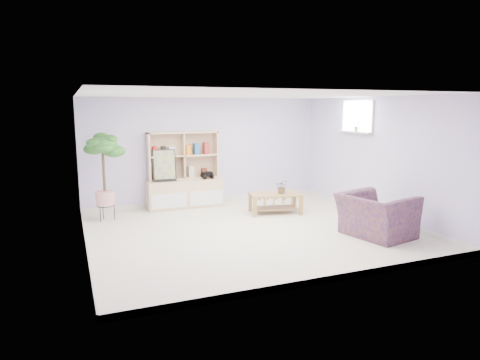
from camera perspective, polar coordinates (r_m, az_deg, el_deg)
name	(u,v)px	position (r m, az deg, el deg)	size (l,w,h in m)	color
floor	(248,231)	(7.73, 1.12, -6.82)	(5.50, 5.00, 0.01)	beige
ceiling	(249,95)	(7.41, 1.18, 11.27)	(5.50, 5.00, 0.01)	white
walls	(249,165)	(7.47, 1.15, 2.04)	(5.51, 5.01, 2.40)	silver
baseboard	(248,228)	(7.71, 1.12, -6.46)	(5.50, 5.00, 0.10)	white
window	(358,117)	(9.32, 15.44, 8.15)	(0.10, 0.98, 0.68)	#C2D9FF
window_sill	(355,132)	(9.29, 15.06, 6.19)	(0.14, 1.00, 0.04)	white
storage_unit	(185,170)	(9.45, -7.40, 1.32)	(1.67, 0.56, 1.67)	tan
poster	(164,165)	(9.25, -10.06, 1.92)	(0.49, 0.11, 0.68)	yellow
toy_truck	(207,175)	(9.53, -4.41, 0.70)	(0.32, 0.22, 0.17)	black
coffee_table	(275,203)	(8.97, 4.72, -3.10)	(1.04, 0.57, 0.42)	olive
table_plant	(282,187)	(8.89, 5.62, -0.88)	(0.26, 0.23, 0.29)	#2A7624
floor_tree	(104,177)	(8.66, -17.67, 0.35)	(0.63, 0.63, 1.71)	#19561A
armchair	(376,213)	(7.68, 17.72, -4.16)	(1.13, 0.98, 0.84)	#171650
sill_plant	(357,126)	(9.24, 15.31, 6.98)	(0.12, 0.10, 0.22)	#19561A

